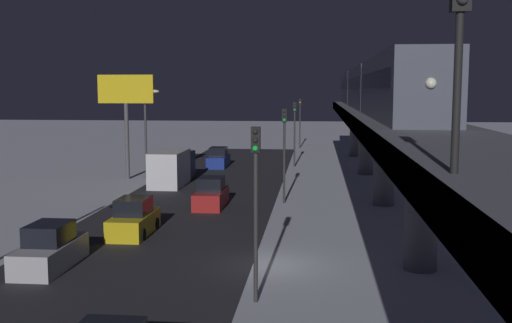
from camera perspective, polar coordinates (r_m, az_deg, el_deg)
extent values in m
plane|color=silver|center=(27.54, 0.89, -9.56)|extent=(240.00, 240.00, 0.00)
cube|color=#28282D|center=(28.66, -11.45, -9.03)|extent=(11.00, 104.09, 0.01)
cube|color=slate|center=(26.80, 15.30, 2.14)|extent=(5.00, 104.09, 0.80)
cube|color=#38383D|center=(26.51, 10.22, 2.22)|extent=(0.24, 102.00, 0.80)
cylinder|color=slate|center=(71.27, 9.23, 2.59)|extent=(1.40, 1.40, 5.29)
cylinder|color=slate|center=(56.49, 10.17, 1.49)|extent=(1.40, 1.40, 5.29)
cylinder|color=slate|center=(41.77, 11.77, -0.38)|extent=(1.40, 1.40, 5.29)
cylinder|color=slate|center=(27.21, 15.10, -4.27)|extent=(1.40, 1.40, 5.29)
cube|color=#4C5160|center=(34.54, 13.21, 6.67)|extent=(2.90, 18.00, 3.40)
cube|color=black|center=(34.54, 13.23, 7.35)|extent=(2.94, 16.20, 0.90)
cube|color=#4C5160|center=(53.04, 10.56, 6.71)|extent=(2.90, 18.00, 3.40)
cube|color=black|center=(53.04, 10.57, 7.15)|extent=(2.94, 16.20, 0.90)
cube|color=#4C5160|center=(71.59, 9.29, 6.73)|extent=(2.90, 18.00, 3.40)
cube|color=black|center=(71.59, 9.29, 7.05)|extent=(2.94, 16.20, 0.90)
sphere|color=white|center=(25.60, 15.89, 7.00)|extent=(0.44, 0.44, 0.44)
cylinder|color=black|center=(12.55, 18.12, 6.19)|extent=(0.16, 0.16, 3.20)
cube|color=gold|center=(33.61, -11.24, -5.72)|extent=(1.80, 4.32, 1.10)
cube|color=black|center=(33.41, -11.28, -4.06)|extent=(1.58, 2.07, 0.87)
cylinder|color=black|center=(32.17, -10.46, -6.68)|extent=(0.20, 0.64, 0.64)
cylinder|color=black|center=(32.68, -13.36, -6.54)|extent=(0.20, 0.64, 0.64)
cylinder|color=black|center=(34.68, -9.23, -5.67)|extent=(0.20, 0.64, 0.64)
cylinder|color=black|center=(35.16, -11.94, -5.57)|extent=(0.20, 0.64, 0.64)
cube|color=navy|center=(61.14, -3.50, 0.01)|extent=(1.80, 4.31, 1.10)
cube|color=black|center=(61.04, -3.50, 0.93)|extent=(1.58, 2.07, 0.87)
cube|color=#B2B2B7|center=(28.42, -18.52, -8.25)|extent=(1.80, 4.46, 1.10)
cube|color=black|center=(28.18, -18.60, -6.31)|extent=(1.58, 2.14, 0.87)
cube|color=#A51E1E|center=(40.62, -4.17, -3.44)|extent=(1.80, 4.28, 1.10)
cube|color=black|center=(40.45, -4.19, -2.07)|extent=(1.58, 2.05, 0.87)
cube|color=black|center=(53.19, -7.07, -0.34)|extent=(2.30, 2.20, 2.40)
cube|color=silver|center=(49.49, -8.04, -0.66)|extent=(2.40, 5.00, 2.80)
cylinder|color=#2D2D2D|center=(22.27, -0.03, -6.19)|extent=(0.16, 0.16, 5.50)
cube|color=black|center=(21.78, -0.03, 2.05)|extent=(0.32, 0.32, 0.90)
sphere|color=black|center=(21.57, -0.07, 2.80)|extent=(0.20, 0.20, 0.20)
sphere|color=black|center=(21.60, -0.07, 2.01)|extent=(0.20, 0.20, 0.20)
sphere|color=#19E53F|center=(21.62, -0.07, 1.21)|extent=(0.20, 0.20, 0.20)
cylinder|color=#2D2D2D|center=(41.55, 2.63, -0.14)|extent=(0.16, 0.16, 5.50)
cube|color=black|center=(41.29, 2.65, 4.28)|extent=(0.32, 0.32, 0.90)
sphere|color=black|center=(41.09, 2.64, 4.68)|extent=(0.20, 0.20, 0.20)
sphere|color=black|center=(41.11, 2.64, 4.27)|extent=(0.20, 0.20, 0.20)
sphere|color=#19E53F|center=(41.12, 2.63, 3.85)|extent=(0.20, 0.20, 0.20)
cylinder|color=#2D2D2D|center=(61.03, 3.59, 2.07)|extent=(0.16, 0.16, 5.50)
cube|color=black|center=(60.85, 3.61, 5.07)|extent=(0.32, 0.32, 0.90)
sphere|color=black|center=(60.66, 3.61, 5.35)|extent=(0.20, 0.20, 0.20)
sphere|color=black|center=(60.67, 3.60, 5.07)|extent=(0.20, 0.20, 0.20)
sphere|color=#19E53F|center=(60.68, 3.60, 4.79)|extent=(0.20, 0.20, 0.20)
cylinder|color=#2D2D2D|center=(80.56, 4.08, 3.21)|extent=(0.16, 0.16, 5.50)
cube|color=black|center=(80.43, 4.10, 5.48)|extent=(0.32, 0.32, 0.90)
sphere|color=black|center=(80.24, 4.10, 5.69)|extent=(0.20, 0.20, 0.20)
sphere|color=yellow|center=(80.25, 4.10, 5.48)|extent=(0.20, 0.20, 0.20)
sphere|color=black|center=(80.26, 4.10, 5.27)|extent=(0.20, 0.20, 0.20)
cylinder|color=#4C4C51|center=(53.84, -11.85, 1.84)|extent=(0.36, 0.36, 6.50)
cube|color=yellow|center=(53.65, -11.97, 6.58)|extent=(4.80, 0.30, 2.40)
cylinder|color=#38383D|center=(53.51, -10.18, 2.39)|extent=(0.20, 0.20, 7.50)
ellipsoid|color=#F4E5B2|center=(53.14, -9.43, 6.42)|extent=(0.90, 0.44, 0.30)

